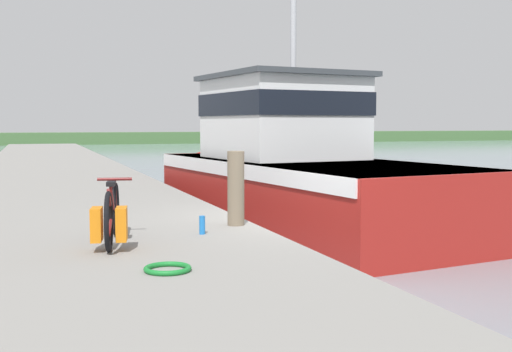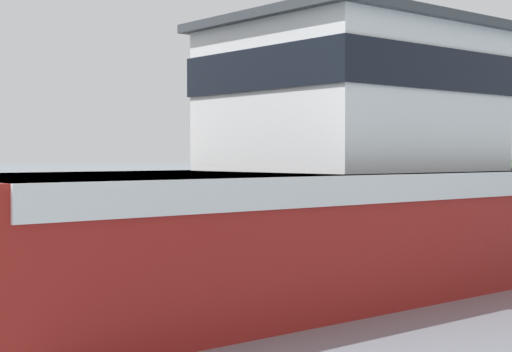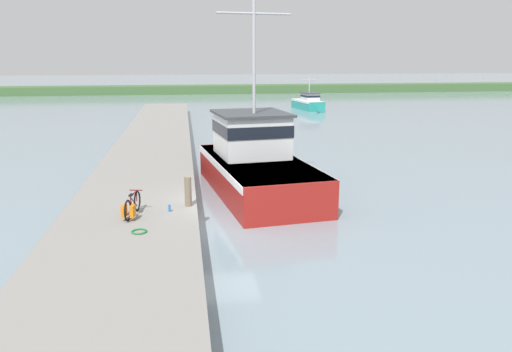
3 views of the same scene
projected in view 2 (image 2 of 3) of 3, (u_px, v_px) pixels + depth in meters
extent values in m
cube|color=maroon|center=(289.00, 231.00, 10.22)|extent=(4.93, 9.65, 1.55)
cube|color=white|center=(289.00, 184.00, 10.21)|extent=(4.98, 9.48, 0.31)
cube|color=white|center=(350.00, 102.00, 10.92)|extent=(3.40, 3.70, 1.92)
cube|color=black|center=(350.00, 78.00, 10.91)|extent=(3.47, 3.78, 0.54)
cube|color=#3D4247|center=(350.00, 28.00, 10.89)|extent=(3.67, 4.00, 0.12)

